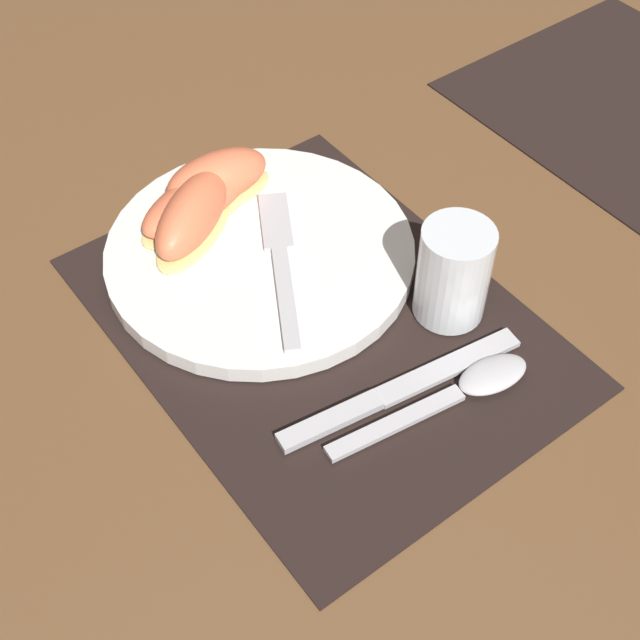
{
  "coord_description": "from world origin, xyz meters",
  "views": [
    {
      "loc": [
        0.4,
        -0.3,
        0.58
      ],
      "look_at": [
        0.02,
        -0.01,
        0.02
      ],
      "focal_mm": 50.0,
      "sensor_mm": 36.0,
      "label": 1
    }
  ],
  "objects": [
    {
      "name": "plate",
      "position": [
        -0.09,
        -0.0,
        0.01
      ],
      "size": [
        0.28,
        0.28,
        0.02
      ],
      "color": "white",
      "rests_on": "placemat"
    },
    {
      "name": "citrus_wedge_1",
      "position": [
        -0.16,
        -0.02,
        0.03
      ],
      "size": [
        0.08,
        0.14,
        0.03
      ],
      "color": "#F4DB84",
      "rests_on": "plate"
    },
    {
      "name": "fork",
      "position": [
        -0.07,
        0.01,
        0.02
      ],
      "size": [
        0.17,
        0.11,
        0.0
      ],
      "color": "#BCBCC1",
      "rests_on": "plate"
    },
    {
      "name": "citrus_wedge_0",
      "position": [
        -0.17,
        0.01,
        0.04
      ],
      "size": [
        0.06,
        0.11,
        0.04
      ],
      "color": "#F4DB84",
      "rests_on": "plate"
    },
    {
      "name": "ground_plane",
      "position": [
        0.0,
        0.0,
        0.0
      ],
      "size": [
        3.0,
        3.0,
        0.0
      ],
      "primitive_type": "plane",
      "color": "brown"
    },
    {
      "name": "juice_glass",
      "position": [
        0.06,
        0.1,
        0.04
      ],
      "size": [
        0.06,
        0.06,
        0.09
      ],
      "color": "silver",
      "rests_on": "placemat"
    },
    {
      "name": "placemat",
      "position": [
        0.0,
        0.0,
        0.0
      ],
      "size": [
        0.41,
        0.31,
        0.0
      ],
      "color": "black",
      "rests_on": "ground_plane"
    },
    {
      "name": "citrus_wedge_2",
      "position": [
        -0.14,
        -0.04,
        0.04
      ],
      "size": [
        0.11,
        0.13,
        0.05
      ],
      "color": "#F4DB84",
      "rests_on": "plate"
    },
    {
      "name": "knife",
      "position": [
        0.1,
        0.0,
        0.01
      ],
      "size": [
        0.05,
        0.22,
        0.01
      ],
      "color": "#BCBCC1",
      "rests_on": "placemat"
    },
    {
      "name": "spoon",
      "position": [
        0.13,
        0.05,
        0.01
      ],
      "size": [
        0.05,
        0.18,
        0.01
      ],
      "color": "#BCBCC1",
      "rests_on": "placemat"
    }
  ]
}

